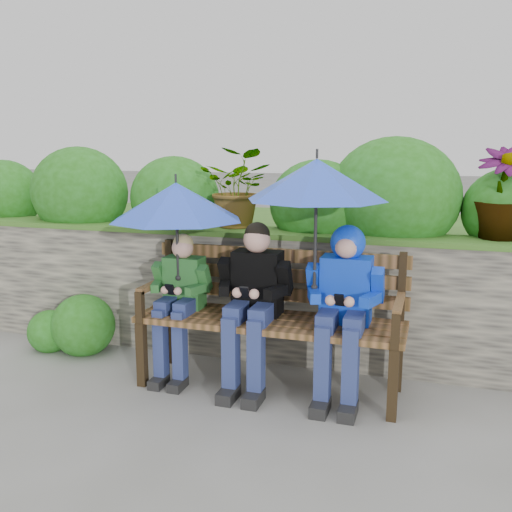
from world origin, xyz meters
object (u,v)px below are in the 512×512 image
(umbrella_left, at_px, (176,202))
(boy_left, at_px, (180,296))
(boy_middle, at_px, (253,296))
(park_bench, at_px, (272,309))
(umbrella_right, at_px, (317,180))
(boy_right, at_px, (344,297))

(umbrella_left, bearing_deg, boy_left, -48.39)
(umbrella_left, bearing_deg, boy_middle, -2.45)
(park_bench, distance_m, boy_left, 0.69)
(boy_middle, relative_size, umbrella_left, 1.21)
(boy_middle, xyz_separation_m, umbrella_right, (0.43, -0.02, 0.81))
(boy_right, bearing_deg, umbrella_right, -169.65)
(boy_right, distance_m, umbrella_left, 1.34)
(boy_left, bearing_deg, boy_right, 0.07)
(park_bench, relative_size, umbrella_right, 2.02)
(umbrella_left, distance_m, umbrella_right, 1.03)
(boy_right, height_order, umbrella_right, umbrella_right)
(boy_right, relative_size, umbrella_left, 1.21)
(boy_left, xyz_separation_m, boy_middle, (0.57, -0.01, 0.05))
(umbrella_left, bearing_deg, boy_right, -0.57)
(park_bench, relative_size, umbrella_left, 1.93)
(umbrella_right, bearing_deg, umbrella_left, 177.32)
(boy_left, distance_m, boy_right, 1.20)
(boy_left, bearing_deg, boy_middle, -1.15)
(boy_right, relative_size, umbrella_right, 1.27)
(boy_right, xyz_separation_m, umbrella_left, (-1.20, 0.01, 0.59))
(park_bench, distance_m, umbrella_right, 0.98)
(boy_middle, distance_m, boy_right, 0.63)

